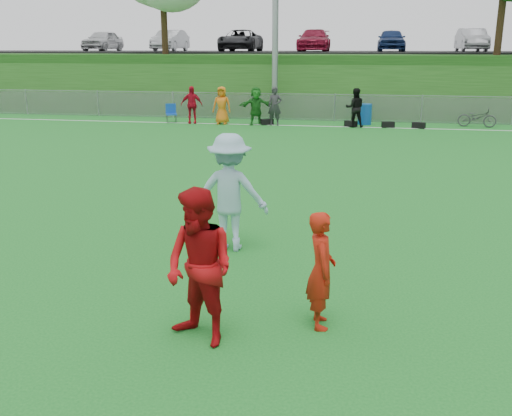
% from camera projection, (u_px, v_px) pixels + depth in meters
% --- Properties ---
extents(ground, '(120.00, 120.00, 0.00)m').
position_uv_depth(ground, '(271.00, 292.00, 8.30)').
color(ground, '#14631D').
rests_on(ground, ground).
extents(sideline_far, '(60.00, 0.10, 0.01)m').
position_uv_depth(sideline_far, '(332.00, 126.00, 25.34)').
color(sideline_far, white).
rests_on(sideline_far, ground).
extents(fence, '(58.00, 0.06, 1.30)m').
position_uv_depth(fence, '(335.00, 107.00, 27.06)').
color(fence, gray).
rests_on(fence, ground).
extents(berm, '(120.00, 18.00, 3.00)m').
position_uv_depth(berm, '(343.00, 77.00, 37.24)').
color(berm, '#194814').
rests_on(berm, ground).
extents(parking_lot, '(120.00, 12.00, 0.10)m').
position_uv_depth(parking_lot, '(345.00, 52.00, 38.71)').
color(parking_lot, black).
rests_on(parking_lot, berm).
extents(car_row, '(32.04, 5.18, 1.44)m').
position_uv_depth(car_row, '(327.00, 40.00, 37.75)').
color(car_row, '#BABABC').
rests_on(car_row, parking_lot).
extents(spectator_row, '(8.39, 1.04, 1.69)m').
position_uv_depth(spectator_row, '(261.00, 106.00, 25.65)').
color(spectator_row, red).
rests_on(spectator_row, ground).
extents(gear_bags, '(7.30, 0.58, 0.26)m').
position_uv_depth(gear_bags, '(355.00, 124.00, 25.23)').
color(gear_bags, black).
rests_on(gear_bags, ground).
extents(player_red_left, '(0.46, 0.61, 1.51)m').
position_uv_depth(player_red_left, '(321.00, 270.00, 7.12)').
color(player_red_left, '#AA1A0B').
rests_on(player_red_left, ground).
extents(player_red_center, '(1.16, 1.08, 1.90)m').
position_uv_depth(player_red_center, '(200.00, 268.00, 6.67)').
color(player_red_center, '#A70B0F').
rests_on(player_red_center, ground).
extents(player_blue, '(1.36, 0.82, 2.04)m').
position_uv_depth(player_blue, '(230.00, 193.00, 9.80)').
color(player_blue, '#8EB3C5').
rests_on(player_blue, ground).
extents(recycling_bin, '(0.64, 0.64, 0.93)m').
position_uv_depth(recycling_bin, '(365.00, 114.00, 25.92)').
color(recycling_bin, '#0D4597').
rests_on(recycling_bin, ground).
extents(camp_chair, '(0.64, 0.64, 0.86)m').
position_uv_depth(camp_chair, '(172.00, 117.00, 26.64)').
color(camp_chair, '#0F43AB').
rests_on(camp_chair, ground).
extents(bicycle, '(1.69, 0.85, 0.85)m').
position_uv_depth(bicycle, '(477.00, 117.00, 25.11)').
color(bicycle, '#313234').
rests_on(bicycle, ground).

